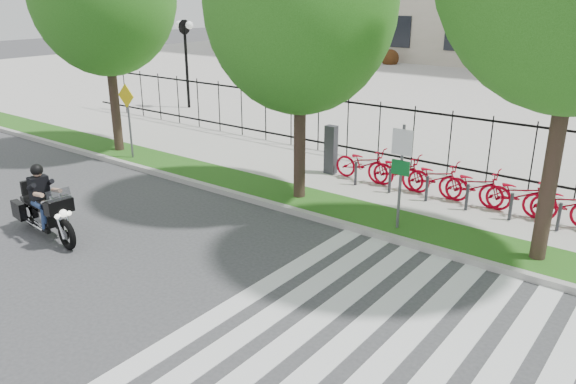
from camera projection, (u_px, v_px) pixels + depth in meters
The scene contains 13 objects.
ground at pixel (164, 268), 11.76m from camera, with size 120.00×120.00×0.00m, color #38373A.
curb at pixel (283, 208), 14.80m from camera, with size 60.00×0.20×0.15m, color #A3A19A.
grass_verge at pixel (302, 199), 15.44m from camera, with size 60.00×1.50×0.15m, color #1C5A16.
sidewalk at pixel (350, 177), 17.31m from camera, with size 60.00×3.50×0.15m, color #ABA8A0.
plaza at pixel (519, 97), 30.45m from camera, with size 80.00×34.00×0.10m, color #ABA8A0.
crosswalk_stripes at pixel (364, 352), 9.00m from camera, with size 5.70×8.00×0.01m, color silver, non-canonical shape.
iron_fence at pixel (379, 132), 18.26m from camera, with size 30.00×0.06×2.00m, color black, non-canonical shape.
lamp_post_left at pixel (185, 42), 26.52m from camera, with size 1.06×0.70×4.25m.
street_tree_1 at pixel (301, 2), 13.77m from camera, with size 4.82×4.82×7.84m.
bike_share_station at pixel (472, 186), 14.71m from camera, with size 8.95×0.88×1.50m.
sign_pole_regulatory at pixel (401, 164), 12.85m from camera, with size 0.50×0.09×2.50m.
sign_pole_warning at pixel (128, 111), 18.53m from camera, with size 0.78×0.09×2.49m.
motorcycle_rider at pixel (45, 208), 13.06m from camera, with size 2.72×0.93×2.10m.
Camera 1 is at (8.47, -6.79, 5.46)m, focal length 35.00 mm.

